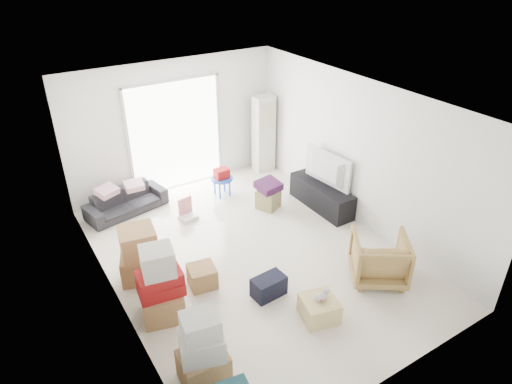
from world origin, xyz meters
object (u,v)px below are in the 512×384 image
at_px(kids_table, 222,177).
at_px(tv_console, 321,196).
at_px(sofa, 126,198).
at_px(ottoman, 268,199).
at_px(wood_crate, 319,309).
at_px(ac_tower, 264,134).
at_px(armchair, 380,256).
at_px(television, 323,181).

bearing_deg(kids_table, tv_console, -45.95).
height_order(sofa, ottoman, sofa).
height_order(ottoman, wood_crate, ottoman).
relative_size(ac_tower, ottoman, 4.53).
xyz_separation_m(ac_tower, tv_console, (0.05, -2.04, -0.62)).
bearing_deg(kids_table, ottoman, -60.43).
relative_size(armchair, wood_crate, 1.74).
xyz_separation_m(ac_tower, ottoman, (-0.85, -1.49, -0.68)).
bearing_deg(ac_tower, television, -88.59).
distance_m(armchair, wood_crate, 1.36).
xyz_separation_m(television, ottoman, (-0.90, 0.55, -0.38)).
bearing_deg(ottoman, armchair, -84.47).
xyz_separation_m(ac_tower, television, (0.05, -2.04, -0.30)).
xyz_separation_m(ac_tower, sofa, (-3.28, -0.15, -0.57)).
xyz_separation_m(armchair, ottoman, (-0.26, 2.71, -0.23)).
xyz_separation_m(tv_console, armchair, (-0.64, -2.17, 0.17)).
distance_m(ac_tower, ottoman, 1.85).
distance_m(ottoman, wood_crate, 3.09).
bearing_deg(ac_tower, wood_crate, -113.53).
height_order(ac_tower, ottoman, ac_tower).
xyz_separation_m(kids_table, wood_crate, (-0.53, -3.84, -0.26)).
height_order(television, wood_crate, television).
bearing_deg(armchair, ottoman, -49.43).
bearing_deg(tv_console, kids_table, 134.05).
height_order(armchair, ottoman, armchair).
relative_size(tv_console, armchair, 1.80).
xyz_separation_m(television, kids_table, (-1.43, 1.48, -0.16)).
bearing_deg(wood_crate, ottoman, 69.91).
bearing_deg(television, sofa, 55.00).
xyz_separation_m(sofa, wood_crate, (1.37, -4.24, -0.14)).
bearing_deg(tv_console, television, 0.00).
xyz_separation_m(tv_console, television, (0.00, 0.00, 0.33)).
distance_m(kids_table, wood_crate, 3.88).
distance_m(ac_tower, television, 2.06).
relative_size(ac_tower, tv_console, 1.16).
xyz_separation_m(television, wood_crate, (-1.96, -2.36, -0.42)).
relative_size(tv_console, sofa, 0.97).
distance_m(tv_console, sofa, 3.83).
height_order(television, kids_table, television).
bearing_deg(ottoman, ac_tower, 60.26).
height_order(sofa, kids_table, sofa).
distance_m(sofa, kids_table, 1.95).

